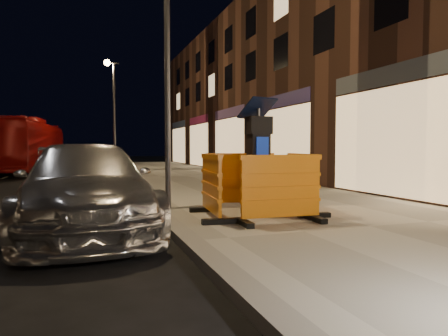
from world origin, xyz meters
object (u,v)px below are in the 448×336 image
object	(u,v)px
barrier_back	(240,180)
bus_doubledecker	(26,173)
barrier_kerbside	(211,186)
car_silver	(86,229)
parking_kiosk	(258,160)
car_red	(88,189)
barrier_bldgside	(301,183)
barrier_front	(281,189)

from	to	relation	value
barrier_back	bus_doubledecker	bearing A→B (deg)	120.95
barrier_kerbside	barrier_back	bearing A→B (deg)	-39.36
barrier_back	car_silver	xyz separation A→B (m)	(-3.15, -0.57, -0.74)
parking_kiosk	car_red	distance (m)	8.09
barrier_back	bus_doubledecker	world-z (taller)	bus_doubledecker
barrier_bldgside	bus_doubledecker	world-z (taller)	bus_doubledecker
car_silver	car_red	xyz separation A→B (m)	(0.10, 7.02, 0.00)
parking_kiosk	barrier_kerbside	bearing A→B (deg)	-172.36
car_red	bus_doubledecker	world-z (taller)	bus_doubledecker
barrier_front	car_red	bearing A→B (deg)	112.74
barrier_back	car_red	xyz separation A→B (m)	(-3.05, 6.45, -0.74)
parking_kiosk	bus_doubledecker	distance (m)	18.93
car_silver	barrier_kerbside	bearing A→B (deg)	-11.52
bus_doubledecker	barrier_bldgside	bearing A→B (deg)	-62.44
barrier_back	bus_doubledecker	xyz separation A→B (m)	(-6.25, 16.88, -0.74)
barrier_kerbside	car_silver	distance (m)	2.35
car_silver	barrier_bldgside	bearing A→B (deg)	-7.03
barrier_kerbside	car_red	size ratio (longest dim) A/B	0.38
barrier_bldgside	car_red	xyz separation A→B (m)	(-4.00, 7.40, -0.74)
barrier_back	barrier_bldgside	xyz separation A→B (m)	(0.95, -0.95, 0.00)
barrier_front	car_red	xyz separation A→B (m)	(-3.05, 8.35, -0.74)
barrier_back	barrier_kerbside	world-z (taller)	same
barrier_bldgside	bus_doubledecker	xyz separation A→B (m)	(-7.20, 17.83, -0.74)
car_silver	bus_doubledecker	bearing A→B (deg)	98.31
barrier_bldgside	car_silver	distance (m)	4.18
parking_kiosk	barrier_kerbside	world-z (taller)	parking_kiosk
barrier_kerbside	parking_kiosk	bearing A→B (deg)	-84.36
parking_kiosk	bus_doubledecker	xyz separation A→B (m)	(-6.25, 17.83, -1.20)
barrier_bldgside	car_silver	world-z (taller)	barrier_bldgside
barrier_back	barrier_kerbside	bearing A→B (deg)	-124.36
car_silver	car_red	size ratio (longest dim) A/B	1.32
barrier_front	car_red	size ratio (longest dim) A/B	0.38
parking_kiosk	bus_doubledecker	size ratio (longest dim) A/B	0.20
barrier_front	barrier_back	xyz separation A→B (m)	(0.00, 1.90, 0.00)
car_red	bus_doubledecker	xyz separation A→B (m)	(-3.19, 10.44, 0.00)
barrier_back	bus_doubledecker	size ratio (longest dim) A/B	0.14
barrier_back	barrier_front	bearing A→B (deg)	-79.36
barrier_kerbside	car_silver	size ratio (longest dim) A/B	0.29
barrier_back	barrier_bldgside	world-z (taller)	same
barrier_bldgside	bus_doubledecker	bearing A→B (deg)	31.62
barrier_back	barrier_bldgside	size ratio (longest dim) A/B	1.00
parking_kiosk	barrier_front	distance (m)	1.06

